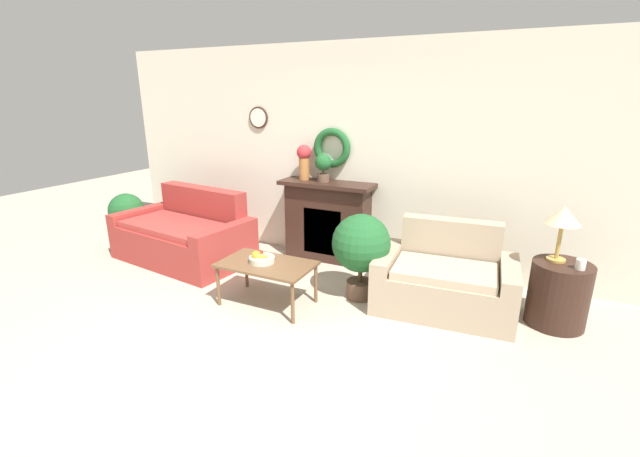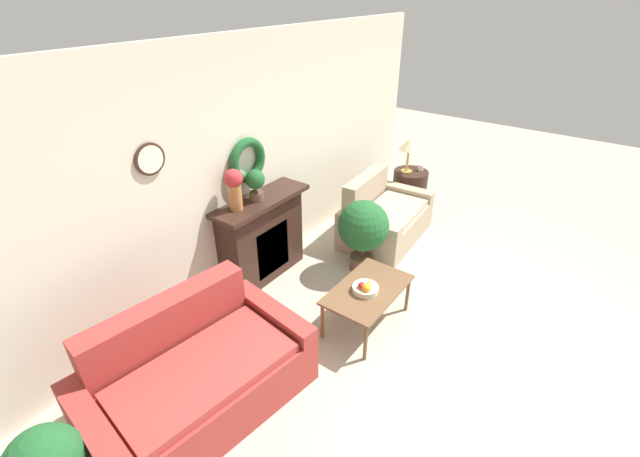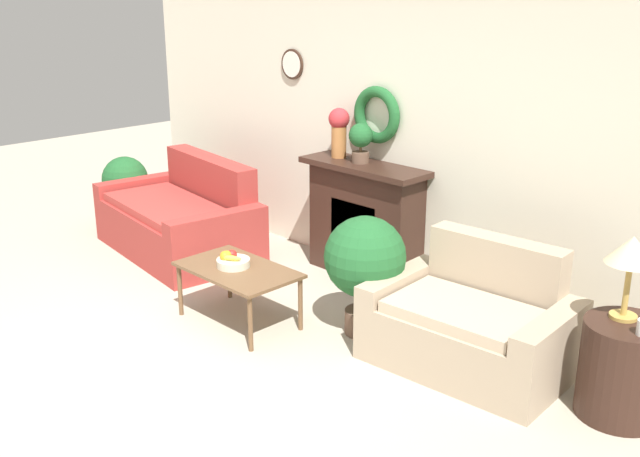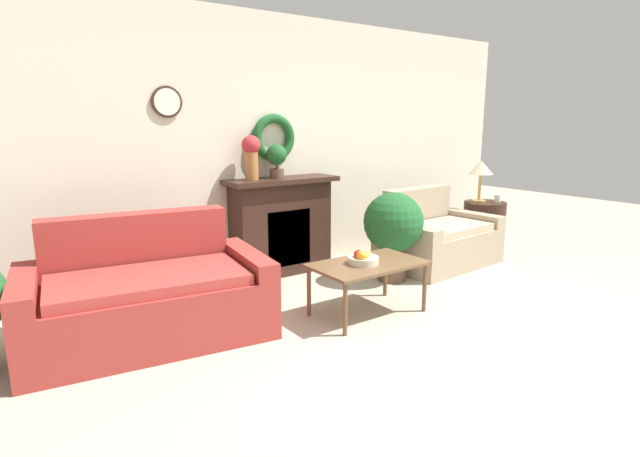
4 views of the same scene
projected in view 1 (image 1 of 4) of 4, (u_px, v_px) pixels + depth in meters
ground_plane at (220, 358)px, 3.54m from camera, size 16.00×16.00×0.00m
wall_back at (345, 155)px, 5.40m from camera, size 6.80×0.16×2.70m
fireplace at (327, 221)px, 5.53m from camera, size 1.21×0.41×1.04m
couch_left at (185, 236)px, 5.59m from camera, size 1.87×1.21×0.90m
loveseat_right at (445, 280)px, 4.30m from camera, size 1.40×0.95×0.85m
coffee_table at (267, 267)px, 4.34m from camera, size 0.95×0.57×0.45m
fruit_bowl at (261, 258)px, 4.33m from camera, size 0.26×0.26×0.12m
side_table_by_loveseat at (558, 294)px, 3.97m from camera, size 0.52×0.52×0.61m
table_lamp at (563, 217)px, 3.83m from camera, size 0.31×0.31×0.52m
mug at (581, 264)px, 3.74m from camera, size 0.08×0.08×0.09m
vase_on_mantel_left at (304, 159)px, 5.44m from camera, size 0.19×0.19×0.44m
potted_plant_on_mantel at (323, 165)px, 5.33m from camera, size 0.21×0.21×0.35m
potted_plant_floor_by_couch at (127, 213)px, 6.05m from camera, size 0.49×0.49×0.76m
potted_plant_floor_by_loveseat at (361, 246)px, 4.43m from camera, size 0.61×0.61×0.92m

